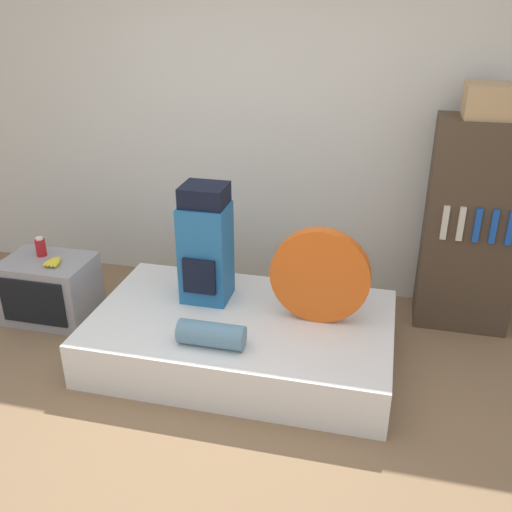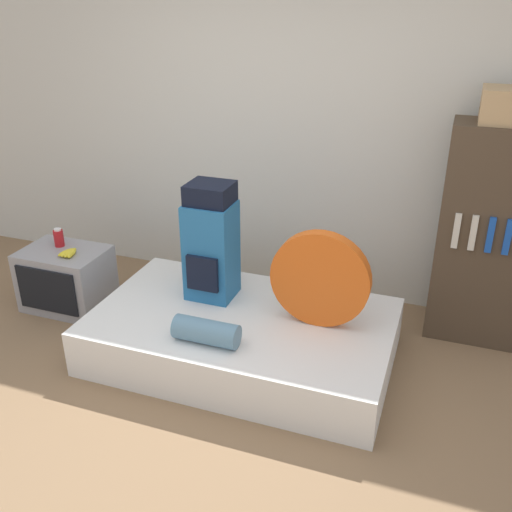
{
  "view_description": "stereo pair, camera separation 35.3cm",
  "coord_description": "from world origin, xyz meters",
  "px_view_note": "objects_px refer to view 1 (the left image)",
  "views": [
    {
      "loc": [
        0.95,
        -2.26,
        2.28
      ],
      "look_at": [
        0.21,
        0.85,
        0.77
      ],
      "focal_mm": 40.0,
      "sensor_mm": 36.0,
      "label": 1
    },
    {
      "loc": [
        1.29,
        -2.16,
        2.28
      ],
      "look_at": [
        0.21,
        0.85,
        0.77
      ],
      "focal_mm": 40.0,
      "sensor_mm": 36.0,
      "label": 2
    }
  ],
  "objects_px": {
    "sleeping_roll": "(211,334)",
    "backpack": "(206,246)",
    "television": "(50,289)",
    "bookshelf": "(472,227)",
    "cardboard_box": "(487,101)",
    "tent_bag": "(320,276)",
    "canister": "(41,247)"
  },
  "relations": [
    {
      "from": "backpack",
      "to": "cardboard_box",
      "type": "distance_m",
      "value": 2.05
    },
    {
      "from": "tent_bag",
      "to": "bookshelf",
      "type": "xyz_separation_m",
      "value": [
        0.96,
        0.75,
        0.12
      ]
    },
    {
      "from": "bookshelf",
      "to": "television",
      "type": "bearing_deg",
      "value": -167.42
    },
    {
      "from": "television",
      "to": "canister",
      "type": "xyz_separation_m",
      "value": [
        -0.07,
        0.07,
        0.31
      ]
    },
    {
      "from": "bookshelf",
      "to": "cardboard_box",
      "type": "distance_m",
      "value": 0.87
    },
    {
      "from": "sleeping_roll",
      "to": "bookshelf",
      "type": "distance_m",
      "value": 1.99
    },
    {
      "from": "sleeping_roll",
      "to": "bookshelf",
      "type": "relative_size",
      "value": 0.27
    },
    {
      "from": "backpack",
      "to": "bookshelf",
      "type": "xyz_separation_m",
      "value": [
        1.75,
        0.64,
        0.05
      ]
    },
    {
      "from": "television",
      "to": "canister",
      "type": "bearing_deg",
      "value": 134.46
    },
    {
      "from": "bookshelf",
      "to": "cardboard_box",
      "type": "height_order",
      "value": "cardboard_box"
    },
    {
      "from": "tent_bag",
      "to": "canister",
      "type": "relative_size",
      "value": 4.38
    },
    {
      "from": "backpack",
      "to": "television",
      "type": "distance_m",
      "value": 1.32
    },
    {
      "from": "tent_bag",
      "to": "canister",
      "type": "xyz_separation_m",
      "value": [
        -2.09,
        0.16,
        -0.09
      ]
    },
    {
      "from": "tent_bag",
      "to": "canister",
      "type": "distance_m",
      "value": 2.1
    },
    {
      "from": "sleeping_roll",
      "to": "backpack",
      "type": "bearing_deg",
      "value": 110.21
    },
    {
      "from": "backpack",
      "to": "canister",
      "type": "relative_size",
      "value": 5.62
    },
    {
      "from": "sleeping_roll",
      "to": "television",
      "type": "xyz_separation_m",
      "value": [
        -1.44,
        0.54,
        -0.16
      ]
    },
    {
      "from": "sleeping_roll",
      "to": "canister",
      "type": "height_order",
      "value": "canister"
    },
    {
      "from": "tent_bag",
      "to": "cardboard_box",
      "type": "xyz_separation_m",
      "value": [
        0.92,
        0.76,
        0.99
      ]
    },
    {
      "from": "backpack",
      "to": "television",
      "type": "bearing_deg",
      "value": -178.86
    },
    {
      "from": "television",
      "to": "bookshelf",
      "type": "distance_m",
      "value": 3.1
    },
    {
      "from": "backpack",
      "to": "tent_bag",
      "type": "height_order",
      "value": "backpack"
    },
    {
      "from": "backpack",
      "to": "television",
      "type": "height_order",
      "value": "backpack"
    },
    {
      "from": "tent_bag",
      "to": "bookshelf",
      "type": "relative_size",
      "value": 0.42
    },
    {
      "from": "backpack",
      "to": "canister",
      "type": "xyz_separation_m",
      "value": [
        -1.3,
        0.05,
        -0.17
      ]
    },
    {
      "from": "backpack",
      "to": "canister",
      "type": "height_order",
      "value": "backpack"
    },
    {
      "from": "backpack",
      "to": "cardboard_box",
      "type": "height_order",
      "value": "cardboard_box"
    },
    {
      "from": "canister",
      "to": "cardboard_box",
      "type": "xyz_separation_m",
      "value": [
        3.02,
        0.6,
        1.08
      ]
    },
    {
      "from": "backpack",
      "to": "bookshelf",
      "type": "distance_m",
      "value": 1.87
    },
    {
      "from": "tent_bag",
      "to": "sleeping_roll",
      "type": "height_order",
      "value": "tent_bag"
    },
    {
      "from": "bookshelf",
      "to": "canister",
      "type": "bearing_deg",
      "value": -169.0
    },
    {
      "from": "television",
      "to": "sleeping_roll",
      "type": "bearing_deg",
      "value": -20.51
    }
  ]
}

